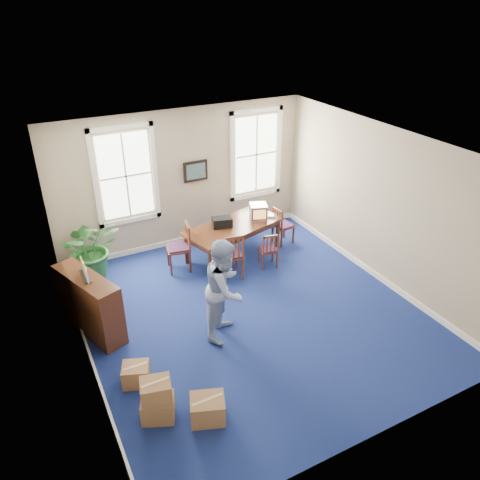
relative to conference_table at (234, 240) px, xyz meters
name	(u,v)px	position (x,y,z in m)	size (l,w,h in m)	color
floor	(250,312)	(-0.71, -2.09, -0.38)	(6.50, 6.50, 0.00)	navy
ceiling	(252,149)	(-0.71, -2.09, 2.82)	(6.50, 6.50, 0.00)	white
wall_back	(183,179)	(-0.71, 1.16, 1.22)	(6.50, 6.50, 0.00)	tan
wall_front	(380,351)	(-0.71, -5.34, 1.22)	(6.50, 6.50, 0.00)	tan
wall_left	(73,282)	(-3.71, -2.09, 1.22)	(6.50, 6.50, 0.00)	tan
wall_right	(382,206)	(2.29, -2.09, 1.22)	(6.50, 6.50, 0.00)	tan
baseboard_back	(187,238)	(-0.71, 1.13, -0.32)	(6.00, 0.04, 0.12)	white
baseboard_left	(91,360)	(-3.68, -2.09, -0.32)	(0.04, 6.50, 0.12)	white
baseboard_right	(371,271)	(2.26, -2.09, -0.32)	(0.04, 6.50, 0.12)	white
window_left	(126,176)	(-2.01, 1.14, 1.52)	(1.40, 0.12, 2.20)	white
window_right	(256,154)	(1.19, 1.14, 1.52)	(1.40, 0.12, 2.20)	white
wall_picture	(196,171)	(-0.41, 1.11, 1.37)	(0.58, 0.06, 0.48)	black
conference_table	(234,240)	(0.00, 0.00, 0.00)	(2.25, 1.02, 0.77)	#4A2614
crt_tv	(258,211)	(0.67, 0.05, 0.56)	(0.38, 0.41, 0.34)	#B7B7BC
game_console	(271,215)	(0.97, 0.00, 0.41)	(0.15, 0.19, 0.05)	white
equipment_bag	(222,222)	(-0.26, 0.05, 0.49)	(0.43, 0.28, 0.21)	black
chair_near_left	(230,254)	(-0.46, -0.77, 0.15)	(0.48, 0.48, 1.06)	brown
chair_near_right	(268,249)	(0.46, -0.77, 0.04)	(0.38, 0.38, 0.84)	brown
chair_end_left	(178,247)	(-1.33, 0.00, 0.15)	(0.48, 0.48, 1.07)	brown
chair_end_right	(283,225)	(1.33, 0.00, 0.08)	(0.41, 0.41, 0.92)	brown
man	(225,289)	(-1.36, -2.39, 0.54)	(0.91, 0.70, 1.85)	#859CC6
credenza	(89,303)	(-3.46, -1.26, 0.21)	(0.43, 1.51, 1.19)	#4A2614
brochure_rack	(84,267)	(-3.43, -1.26, 0.95)	(0.12, 0.66, 0.29)	#99999E
potted_plant	(91,248)	(-3.04, 0.57, 0.29)	(1.20, 1.05, 1.34)	#225C26
cardboard_boxes	(167,390)	(-2.87, -3.57, -0.03)	(1.24, 1.24, 0.71)	#9A7048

